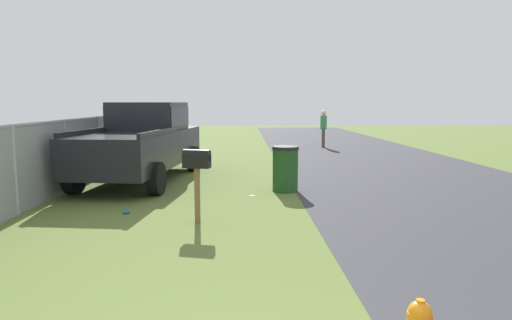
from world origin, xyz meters
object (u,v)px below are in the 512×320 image
object	(u,v)px
trash_bin	(285,169)
pedestrian	(324,126)
pickup_truck	(144,139)
mailbox	(197,165)

from	to	relation	value
trash_bin	pedestrian	world-z (taller)	pedestrian
pickup_truck	trash_bin	world-z (taller)	pickup_truck
mailbox	trash_bin	world-z (taller)	mailbox
pickup_truck	trash_bin	xyz separation A→B (m)	(-1.74, -3.68, -0.57)
pickup_truck	pedestrian	world-z (taller)	pickup_truck
mailbox	pedestrian	distance (m)	13.94
mailbox	pickup_truck	xyz separation A→B (m)	(4.49, 1.88, 0.09)
mailbox	pedestrian	xyz separation A→B (m)	(13.17, -4.57, -0.01)
mailbox	pickup_truck	bearing A→B (deg)	35.98
mailbox	trash_bin	bearing A→B (deg)	-19.92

